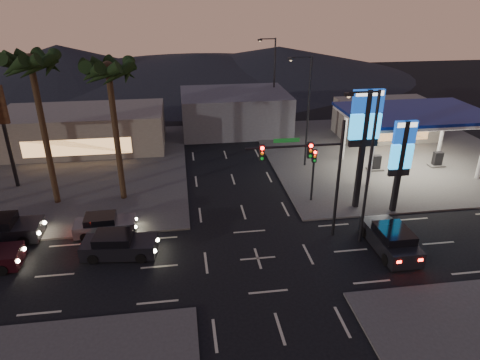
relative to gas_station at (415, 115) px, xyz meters
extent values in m
plane|color=black|center=(-16.00, -12.00, -5.08)|extent=(140.00, 140.00, 0.00)
cube|color=#47443F|center=(0.00, 4.00, -5.02)|extent=(24.00, 24.00, 0.12)
cube|color=#47443F|center=(-32.00, 4.00, -5.02)|extent=(24.00, 24.00, 0.12)
cylinder|color=silver|center=(-5.00, -3.00, -2.58)|extent=(0.36, 0.36, 5.00)
cylinder|color=silver|center=(-5.00, 3.00, -2.58)|extent=(0.36, 0.36, 5.00)
cylinder|color=silver|center=(5.00, 3.00, -2.58)|extent=(0.36, 0.36, 5.00)
cube|color=silver|center=(0.00, 0.00, 0.12)|extent=(12.00, 8.00, 0.50)
cube|color=white|center=(0.00, 0.00, -0.18)|extent=(11.60, 7.60, 0.06)
cube|color=navy|center=(0.00, 0.00, 0.27)|extent=(12.20, 8.20, 0.25)
cube|color=black|center=(-3.00, 0.00, -4.28)|extent=(0.80, 0.50, 1.40)
cube|color=black|center=(3.00, 0.00, -4.28)|extent=(0.80, 0.50, 1.40)
cube|color=#726B5B|center=(2.00, 9.00, -3.08)|extent=(10.00, 6.00, 4.00)
cube|color=black|center=(-7.50, -6.50, -0.58)|extent=(0.35, 0.35, 9.00)
cube|color=navy|center=(-7.50, -6.50, 3.12)|extent=(2.20, 0.30, 1.60)
cube|color=white|center=(-7.50, -6.50, 3.67)|extent=(1.98, 0.32, 0.35)
cube|color=#178CDB|center=(-7.50, -6.50, 1.32)|extent=(2.20, 0.30, 1.80)
cube|color=black|center=(-7.50, -6.50, 0.12)|extent=(2.09, 0.28, 0.50)
cube|color=black|center=(-5.00, -7.50, -1.58)|extent=(0.35, 0.35, 7.00)
cube|color=navy|center=(-5.00, -7.50, 1.12)|extent=(1.60, 0.30, 1.60)
cube|color=white|center=(-5.00, -7.50, 1.67)|extent=(1.44, 0.32, 0.35)
cube|color=#178CDB|center=(-5.00, -7.50, -0.68)|extent=(1.60, 0.30, 1.80)
cube|color=black|center=(-5.00, -7.50, -1.88)|extent=(1.52, 0.28, 0.50)
cylinder|color=black|center=(-10.50, -10.00, -1.08)|extent=(0.20, 0.20, 8.00)
cylinder|color=black|center=(-13.50, -10.00, 1.42)|extent=(6.00, 0.14, 0.14)
cube|color=#0C3F14|center=(-14.00, -10.00, 1.82)|extent=(1.60, 0.05, 0.25)
cube|color=black|center=(-12.50, -10.00, 1.12)|extent=(0.32, 0.25, 1.00)
sphere|color=#FF0C07|center=(-12.50, -10.15, 1.45)|extent=(0.22, 0.22, 0.22)
sphere|color=orange|center=(-12.50, -10.15, 1.12)|extent=(0.20, 0.20, 0.20)
sphere|color=#0CB226|center=(-12.50, -10.15, 0.79)|extent=(0.20, 0.20, 0.20)
cube|color=black|center=(-15.50, -10.00, 1.12)|extent=(0.32, 0.25, 1.00)
sphere|color=#FF0C07|center=(-15.50, -10.15, 1.45)|extent=(0.22, 0.22, 0.22)
sphere|color=orange|center=(-15.50, -10.15, 1.12)|extent=(0.20, 0.20, 0.20)
sphere|color=#0CB226|center=(-15.50, -10.15, 0.79)|extent=(0.20, 0.20, 0.20)
cylinder|color=black|center=(-10.50, -5.00, -3.08)|extent=(0.16, 0.16, 4.00)
cube|color=black|center=(-10.50, -5.00, -1.28)|extent=(0.32, 0.25, 1.00)
sphere|color=#FF0C07|center=(-10.50, -5.15, -0.95)|extent=(0.22, 0.22, 0.22)
sphere|color=orange|center=(-10.50, -5.15, -1.28)|extent=(0.20, 0.20, 0.20)
sphere|color=#0CB226|center=(-10.50, -5.15, -1.61)|extent=(0.20, 0.20, 0.20)
cylinder|color=black|center=(-9.00, -11.00, -0.08)|extent=(0.18, 0.18, 10.00)
cylinder|color=black|center=(-9.90, -11.00, 4.82)|extent=(1.80, 0.12, 0.12)
cube|color=black|center=(-10.80, -11.00, 4.72)|extent=(0.50, 0.25, 0.18)
sphere|color=#FFCC8C|center=(-10.80, -11.00, 4.60)|extent=(0.20, 0.20, 0.20)
cylinder|color=black|center=(-9.00, 2.00, -0.08)|extent=(0.18, 0.18, 10.00)
cylinder|color=black|center=(-9.90, 2.00, 4.82)|extent=(1.80, 0.12, 0.12)
cube|color=black|center=(-10.80, 2.00, 4.72)|extent=(0.50, 0.25, 0.18)
sphere|color=#FFCC8C|center=(-10.80, 2.00, 4.60)|extent=(0.20, 0.20, 0.20)
cylinder|color=black|center=(-9.00, 16.00, -0.08)|extent=(0.18, 0.18, 10.00)
cylinder|color=black|center=(-9.90, 16.00, 4.82)|extent=(1.80, 0.12, 0.12)
cube|color=black|center=(-10.80, 16.00, 4.72)|extent=(0.50, 0.25, 0.18)
sphere|color=#FFCC8C|center=(-10.80, 16.00, 4.60)|extent=(0.20, 0.20, 0.20)
cylinder|color=black|center=(-25.00, -2.50, 0.02)|extent=(0.44, 0.44, 10.20)
sphere|color=black|center=(-25.00, -2.50, 5.12)|extent=(0.90, 0.90, 0.90)
cone|color=black|center=(-23.70, -2.50, 4.82)|extent=(0.90, 2.74, 1.91)
cone|color=black|center=(-24.08, -1.58, 4.82)|extent=(2.57, 2.57, 1.91)
cone|color=black|center=(-25.00, -1.20, 4.82)|extent=(2.74, 0.90, 1.91)
cone|color=black|center=(-25.92, -1.58, 4.82)|extent=(2.57, 2.57, 1.91)
cone|color=black|center=(-26.30, -2.50, 4.82)|extent=(0.90, 2.74, 1.91)
cone|color=black|center=(-25.92, -3.42, 4.82)|extent=(2.57, 2.57, 1.91)
cone|color=black|center=(-25.00, -3.80, 4.82)|extent=(2.74, 0.90, 1.91)
cone|color=black|center=(-24.08, -3.42, 4.82)|extent=(2.57, 2.57, 1.91)
cylinder|color=black|center=(-30.00, -2.50, 0.32)|extent=(0.44, 0.44, 10.80)
sphere|color=black|center=(-30.00, -2.50, 5.72)|extent=(0.90, 0.90, 0.90)
cone|color=black|center=(-28.70, -2.50, 5.42)|extent=(0.90, 2.74, 1.91)
cone|color=black|center=(-29.08, -1.58, 5.42)|extent=(2.57, 2.57, 1.91)
cone|color=black|center=(-30.00, -1.20, 5.42)|extent=(2.74, 0.90, 1.91)
cone|color=black|center=(-30.92, -1.58, 5.42)|extent=(2.57, 2.57, 1.91)
cone|color=black|center=(-31.30, -2.50, 5.42)|extent=(0.90, 2.74, 1.91)
cone|color=black|center=(-30.92, -3.42, 5.42)|extent=(2.57, 2.57, 1.91)
cone|color=black|center=(-30.00, -3.80, 5.42)|extent=(2.74, 0.90, 1.91)
cone|color=black|center=(-29.08, -3.42, 5.42)|extent=(2.57, 2.57, 1.91)
cylinder|color=black|center=(-34.00, 1.00, -2.08)|extent=(0.30, 0.30, 6.00)
cube|color=#726B5B|center=(-30.00, 10.00, -3.08)|extent=(16.00, 8.00, 4.00)
cube|color=#4C4C51|center=(-14.00, 14.00, -2.88)|extent=(12.00, 9.00, 4.40)
cone|color=black|center=(-41.00, 48.00, -2.08)|extent=(40.00, 40.00, 6.00)
cone|color=black|center=(-1.00, 48.00, -2.58)|extent=(50.00, 50.00, 5.00)
cone|color=black|center=(-16.00, 48.00, -3.08)|extent=(60.00, 60.00, 4.00)
cube|color=black|center=(-24.42, -10.38, -4.52)|extent=(4.69, 2.36, 0.92)
cube|color=black|center=(-24.73, -10.35, -3.90)|extent=(2.43, 1.97, 0.67)
cylinder|color=black|center=(-22.91, -9.67, -4.75)|extent=(0.68, 0.31, 0.66)
cylinder|color=black|center=(-23.09, -11.40, -4.75)|extent=(0.68, 0.31, 0.66)
cylinder|color=black|center=(-25.76, -9.36, -4.75)|extent=(0.68, 0.31, 0.66)
cylinder|color=black|center=(-25.94, -11.10, -4.75)|extent=(0.68, 0.31, 0.66)
sphere|color=#FFF2BF|center=(-22.12, -10.01, -4.45)|extent=(0.23, 0.23, 0.23)
sphere|color=#FFF2BF|center=(-22.25, -11.23, -4.45)|extent=(0.23, 0.23, 0.23)
cube|color=#FF140A|center=(-26.60, -9.53, -4.36)|extent=(0.11, 0.26, 0.14)
cube|color=#FF140A|center=(-26.73, -10.75, -4.36)|extent=(0.11, 0.26, 0.14)
cylinder|color=black|center=(-31.04, -9.68, -4.74)|extent=(0.69, 0.28, 0.69)
cylinder|color=black|center=(-30.99, -11.50, -4.74)|extent=(0.69, 0.28, 0.69)
sphere|color=#FFF2BF|center=(-30.18, -9.92, -4.41)|extent=(0.24, 0.24, 0.24)
sphere|color=#FFF2BF|center=(-30.14, -11.21, -4.41)|extent=(0.24, 0.24, 0.24)
cube|color=#565558|center=(-25.67, -7.55, -4.58)|extent=(4.07, 1.82, 0.82)
cube|color=black|center=(-25.95, -7.56, -4.03)|extent=(2.06, 1.62, 0.59)
cylinder|color=black|center=(-24.42, -6.74, -4.79)|extent=(0.59, 0.24, 0.58)
cylinder|color=black|center=(-24.37, -8.29, -4.79)|extent=(0.59, 0.24, 0.58)
cylinder|color=black|center=(-26.98, -6.82, -4.79)|extent=(0.59, 0.24, 0.58)
cylinder|color=black|center=(-26.92, -8.37, -4.79)|extent=(0.59, 0.24, 0.58)
sphere|color=#FFF2BF|center=(-23.69, -6.94, -4.52)|extent=(0.20, 0.20, 0.20)
sphere|color=#FFF2BF|center=(-23.65, -8.03, -4.52)|extent=(0.20, 0.20, 0.20)
cube|color=#FF140A|center=(-27.70, -7.07, -4.44)|extent=(0.08, 0.23, 0.13)
cube|color=#FF140A|center=(-27.66, -8.17, -4.44)|extent=(0.08, 0.23, 0.13)
cube|color=black|center=(-32.27, -7.49, -4.46)|extent=(4.97, 2.10, 1.02)
cylinder|color=black|center=(-30.69, -6.53, -4.72)|extent=(0.72, 0.27, 0.72)
cylinder|color=black|center=(-30.69, -8.45, -4.72)|extent=(0.72, 0.27, 0.72)
sphere|color=#FFF2BF|center=(-29.79, -6.81, -4.38)|extent=(0.25, 0.25, 0.25)
sphere|color=#FFF2BF|center=(-29.79, -8.17, -4.38)|extent=(0.25, 0.25, 0.25)
cube|color=black|center=(-7.53, -12.15, -4.47)|extent=(2.09, 4.91, 1.00)
cube|color=black|center=(-7.52, -12.49, -3.80)|extent=(1.91, 2.46, 0.72)
cylinder|color=black|center=(-8.48, -10.60, -4.72)|extent=(0.27, 0.71, 0.71)
cylinder|color=black|center=(-6.59, -10.59, -4.72)|extent=(0.27, 0.71, 0.71)
cylinder|color=black|center=(-8.46, -13.72, -4.72)|extent=(0.27, 0.71, 0.71)
cylinder|color=black|center=(-6.57, -13.71, -4.72)|extent=(0.27, 0.71, 0.71)
cube|color=#FF140A|center=(-8.18, -14.61, -4.30)|extent=(0.28, 0.09, 0.16)
cube|color=#FF140A|center=(-6.84, -14.60, -4.30)|extent=(0.28, 0.09, 0.16)
camera|label=1|loc=(-20.23, -33.63, 10.23)|focal=32.00mm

